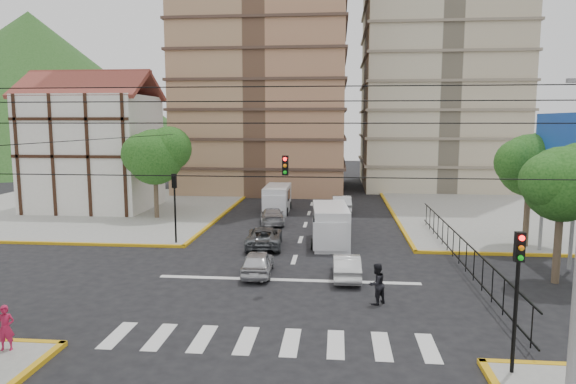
# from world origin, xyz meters

# --- Properties ---
(ground) EXTENTS (160.00, 160.00, 0.00)m
(ground) POSITION_xyz_m (0.00, 0.00, 0.00)
(ground) COLOR black
(ground) RESTS_ON ground
(sidewalk_nw) EXTENTS (26.00, 26.00, 0.15)m
(sidewalk_nw) POSITION_xyz_m (-20.00, 20.00, 0.07)
(sidewalk_nw) COLOR gray
(sidewalk_nw) RESTS_ON ground
(sidewalk_ne) EXTENTS (26.00, 26.00, 0.15)m
(sidewalk_ne) POSITION_xyz_m (20.00, 20.00, 0.07)
(sidewalk_ne) COLOR gray
(sidewalk_ne) RESTS_ON ground
(crosswalk_stripes) EXTENTS (12.00, 2.40, 0.01)m
(crosswalk_stripes) POSITION_xyz_m (0.00, -6.00, 0.01)
(crosswalk_stripes) COLOR silver
(crosswalk_stripes) RESTS_ON ground
(stop_line) EXTENTS (13.00, 0.40, 0.01)m
(stop_line) POSITION_xyz_m (0.00, 1.20, 0.01)
(stop_line) COLOR silver
(stop_line) RESTS_ON ground
(tudor_building) EXTENTS (10.80, 8.05, 12.23)m
(tudor_building) POSITION_xyz_m (-19.00, 20.00, 5.25)
(tudor_building) COLOR silver
(tudor_building) RESTS_ON ground
(distant_hill) EXTENTS (70.00, 70.00, 28.00)m
(distant_hill) POSITION_xyz_m (-55.00, 70.00, 14.00)
(distant_hill) COLOR #23501A
(distant_hill) RESTS_ON ground
(park_fence) EXTENTS (0.10, 22.50, 1.66)m
(park_fence) POSITION_xyz_m (9.00, 4.50, 0.00)
(park_fence) COLOR black
(park_fence) RESTS_ON ground
(billboard) EXTENTS (0.36, 6.20, 8.10)m
(billboard) POSITION_xyz_m (14.45, 6.00, 6.00)
(billboard) COLOR slate
(billboard) RESTS_ON ground
(tree_park_a) EXTENTS (4.41, 3.60, 6.83)m
(tree_park_a) POSITION_xyz_m (13.08, 2.01, 5.01)
(tree_park_a) COLOR #473828
(tree_park_a) RESTS_ON ground
(tree_park_c) EXTENTS (4.65, 3.80, 7.25)m
(tree_park_c) POSITION_xyz_m (14.09, 9.01, 5.34)
(tree_park_c) COLOR #473828
(tree_park_c) RESTS_ON ground
(tree_tudor) EXTENTS (5.39, 4.40, 7.43)m
(tree_tudor) POSITION_xyz_m (-11.90, 16.01, 5.22)
(tree_tudor) COLOR #473828
(tree_tudor) RESTS_ON ground
(traffic_light_se) EXTENTS (0.28, 0.22, 4.40)m
(traffic_light_se) POSITION_xyz_m (7.80, -7.80, 3.11)
(traffic_light_se) COLOR black
(traffic_light_se) RESTS_ON ground
(traffic_light_nw) EXTENTS (0.28, 0.22, 4.40)m
(traffic_light_nw) POSITION_xyz_m (-7.80, 7.80, 3.11)
(traffic_light_nw) COLOR black
(traffic_light_nw) RESTS_ON ground
(traffic_light_hanging) EXTENTS (18.00, 9.12, 0.92)m
(traffic_light_hanging) POSITION_xyz_m (0.00, -2.04, 5.90)
(traffic_light_hanging) COLOR black
(traffic_light_hanging) RESTS_ON ground
(van_right_lane) EXTENTS (2.50, 5.57, 2.45)m
(van_right_lane) POSITION_xyz_m (1.97, 8.72, 1.19)
(van_right_lane) COLOR silver
(van_right_lane) RESTS_ON ground
(van_left_lane) EXTENTS (2.15, 5.12, 2.31)m
(van_left_lane) POSITION_xyz_m (-2.76, 19.93, 1.12)
(van_left_lane) COLOR silver
(van_left_lane) RESTS_ON ground
(car_silver_front_left) EXTENTS (1.68, 3.80, 1.27)m
(car_silver_front_left) POSITION_xyz_m (-1.62, 1.95, 0.64)
(car_silver_front_left) COLOR silver
(car_silver_front_left) RESTS_ON ground
(car_white_front_right) EXTENTS (1.42, 3.83, 1.25)m
(car_white_front_right) POSITION_xyz_m (2.89, 1.78, 0.63)
(car_white_front_right) COLOR silver
(car_white_front_right) RESTS_ON ground
(car_grey_mid_left) EXTENTS (2.51, 4.79, 1.29)m
(car_grey_mid_left) POSITION_xyz_m (-2.12, 7.83, 0.64)
(car_grey_mid_left) COLOR #595D61
(car_grey_mid_left) RESTS_ON ground
(car_silver_rear_left) EXTENTS (2.42, 4.56, 1.26)m
(car_silver_rear_left) POSITION_xyz_m (-2.54, 15.04, 0.63)
(car_silver_rear_left) COLOR #A4A4A8
(car_silver_rear_left) RESTS_ON ground
(car_darkgrey_mid_right) EXTENTS (2.42, 4.71, 1.53)m
(car_darkgrey_mid_right) POSITION_xyz_m (2.12, 14.43, 0.77)
(car_darkgrey_mid_right) COLOR #272729
(car_darkgrey_mid_right) RESTS_ON ground
(car_white_rear_right) EXTENTS (1.70, 4.54, 1.48)m
(car_white_rear_right) POSITION_xyz_m (2.78, 20.62, 0.74)
(car_white_rear_right) COLOR silver
(car_white_rear_right) RESTS_ON ground
(pedestrian_sw_corner) EXTENTS (0.64, 0.51, 1.55)m
(pedestrian_sw_corner) POSITION_xyz_m (-8.66, -7.83, 0.92)
(pedestrian_sw_corner) COLOR #B71C45
(pedestrian_sw_corner) RESTS_ON sidewalk_sw
(pedestrian_crosswalk) EXTENTS (1.10, 1.09, 1.80)m
(pedestrian_crosswalk) POSITION_xyz_m (4.11, -1.79, 0.90)
(pedestrian_crosswalk) COLOR black
(pedestrian_crosswalk) RESTS_ON ground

